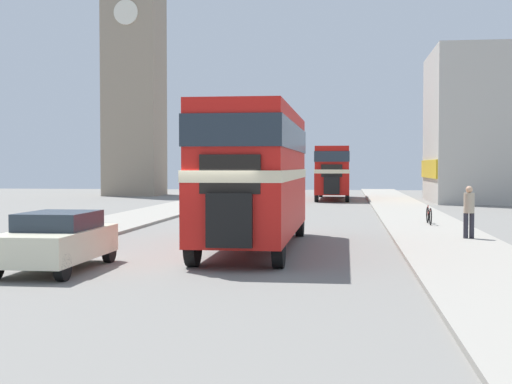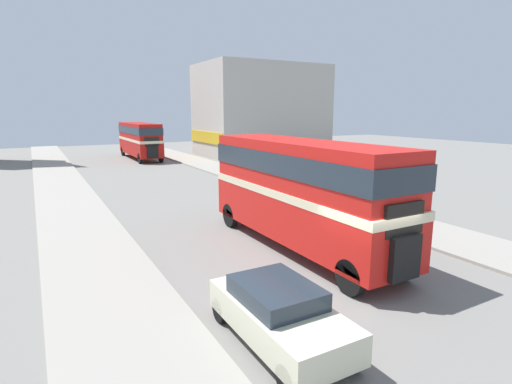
# 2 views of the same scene
# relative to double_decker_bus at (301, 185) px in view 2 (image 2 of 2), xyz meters

# --- Properties ---
(ground_plane) EXTENTS (120.00, 120.00, 0.00)m
(ground_plane) POSITION_rel_double_decker_bus_xyz_m (-0.62, -4.02, -2.54)
(ground_plane) COLOR slate
(sidewalk_right) EXTENTS (3.50, 120.00, 0.12)m
(sidewalk_right) POSITION_rel_double_decker_bus_xyz_m (6.13, -4.02, -2.48)
(sidewalk_right) COLOR gray
(sidewalk_right) RESTS_ON ground_plane
(sidewalk_left) EXTENTS (3.50, 120.00, 0.12)m
(sidewalk_left) POSITION_rel_double_decker_bus_xyz_m (-7.37, -4.02, -2.48)
(sidewalk_left) COLOR gray
(sidewalk_left) RESTS_ON ground_plane
(double_decker_bus) EXTENTS (2.51, 10.27, 4.25)m
(double_decker_bus) POSITION_rel_double_decker_bus_xyz_m (0.00, 0.00, 0.00)
(double_decker_bus) COLOR red
(double_decker_bus) RESTS_ON ground_plane
(bus_distant) EXTENTS (2.49, 10.85, 4.02)m
(bus_distant) POSITION_rel_double_decker_bus_xyz_m (1.77, 33.69, -0.13)
(bus_distant) COLOR #B2140F
(bus_distant) RESTS_ON ground_plane
(car_parked_near) EXTENTS (1.81, 4.04, 1.43)m
(car_parked_near) POSITION_rel_double_decker_bus_xyz_m (-4.29, -5.19, -1.79)
(car_parked_near) COLOR beige
(car_parked_near) RESTS_ON ground_plane
(pedestrian_walking) EXTENTS (0.36, 0.36, 1.78)m
(pedestrian_walking) POSITION_rel_double_decker_bus_xyz_m (6.92, 2.88, -1.41)
(pedestrian_walking) COLOR #282833
(pedestrian_walking) RESTS_ON sidewalk_right
(bicycle_on_pavement) EXTENTS (0.05, 1.76, 0.78)m
(bicycle_on_pavement) POSITION_rel_double_decker_bus_xyz_m (6.27, 8.88, -2.05)
(bicycle_on_pavement) COLOR black
(bicycle_on_pavement) RESTS_ON sidewalk_right
(shop_building_block) EXTENTS (14.80, 9.75, 10.81)m
(shop_building_block) POSITION_rel_double_decker_bus_xyz_m (16.14, 31.07, 2.87)
(shop_building_block) COLOR #B2ADA3
(shop_building_block) RESTS_ON ground_plane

